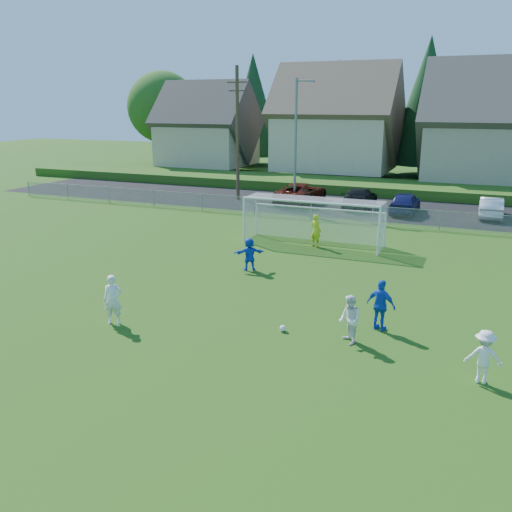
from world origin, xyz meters
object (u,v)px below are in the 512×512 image
(car_e, at_px, (405,203))
(car_f, at_px, (491,207))
(player_white_c, at_px, (484,357))
(soccer_goal, at_px, (314,214))
(soccer_ball, at_px, (283,328))
(car_c, at_px, (301,193))
(player_white_a, at_px, (113,300))
(player_blue_a, at_px, (381,305))
(player_blue_b, at_px, (249,254))
(car_d, at_px, (360,198))
(player_white_b, at_px, (349,320))
(goalkeeper, at_px, (316,230))

(car_e, height_order, car_f, car_e)
(car_e, xyz_separation_m, car_f, (5.45, 0.72, -0.06))
(player_white_c, distance_m, soccer_goal, 15.42)
(soccer_ball, bearing_deg, soccer_goal, 102.02)
(soccer_ball, height_order, car_c, car_c)
(car_f, bearing_deg, player_white_a, 63.11)
(player_blue_a, xyz_separation_m, player_blue_b, (-6.70, 4.50, -0.12))
(soccer_ball, relative_size, car_f, 0.05)
(soccer_ball, bearing_deg, car_c, 106.77)
(player_white_a, relative_size, car_d, 0.35)
(car_e, relative_size, soccer_goal, 0.59)
(player_white_a, relative_size, car_f, 0.42)
(car_e, bearing_deg, player_white_a, 75.06)
(soccer_ball, relative_size, player_white_c, 0.14)
(player_blue_a, bearing_deg, player_white_c, 159.24)
(player_blue_b, height_order, car_e, player_blue_b)
(player_blue_b, xyz_separation_m, car_d, (1.28, 17.15, -0.04))
(player_white_b, height_order, player_white_c, player_white_b)
(car_f, bearing_deg, soccer_goal, 50.91)
(player_white_c, bearing_deg, soccer_ball, -13.59)
(car_e, bearing_deg, car_f, -172.22)
(car_f, xyz_separation_m, soccer_goal, (-8.78, -11.20, 0.95))
(soccer_goal, bearing_deg, player_white_b, -68.07)
(player_white_a, bearing_deg, player_blue_b, 53.11)
(car_c, bearing_deg, car_e, 176.96)
(car_f, bearing_deg, player_white_c, 88.64)
(soccer_ball, relative_size, soccer_goal, 0.03)
(player_blue_a, relative_size, goalkeeper, 1.01)
(player_blue_a, distance_m, player_blue_b, 8.07)
(player_white_b, bearing_deg, player_blue_b, -171.96)
(player_blue_b, relative_size, car_e, 0.35)
(player_white_c, bearing_deg, car_e, -80.57)
(player_white_a, height_order, car_f, player_white_a)
(goalkeeper, relative_size, car_e, 0.40)
(goalkeeper, distance_m, car_e, 11.45)
(player_blue_b, distance_m, car_d, 17.20)
(soccer_ball, relative_size, player_blue_a, 0.13)
(player_white_c, distance_m, car_f, 23.96)
(player_white_c, distance_m, player_blue_a, 4.06)
(car_c, xyz_separation_m, car_e, (7.78, -0.84, -0.05))
(car_f, bearing_deg, goalkeeper, 53.08)
(player_white_a, distance_m, player_white_c, 11.74)
(player_white_b, relative_size, car_f, 0.38)
(player_blue_a, height_order, player_blue_b, player_blue_a)
(player_white_c, relative_size, soccer_goal, 0.20)
(goalkeeper, bearing_deg, car_c, -46.34)
(car_c, bearing_deg, player_white_a, 96.24)
(player_white_a, bearing_deg, car_f, 40.83)
(soccer_goal, bearing_deg, player_white_a, -103.15)
(car_c, bearing_deg, soccer_ball, 109.89)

